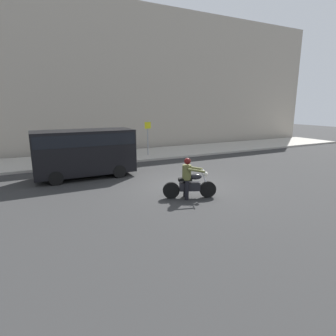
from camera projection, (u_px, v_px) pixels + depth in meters
ground_plane at (185, 186)px, 12.20m from camera, size 80.00×80.00×0.00m
sidewalk_slab at (127, 156)px, 19.15m from camera, size 40.00×4.40×0.14m
building_facade at (110, 78)px, 20.89m from camera, size 40.00×1.40×11.00m
motorcycle_with_rider_olive at (189, 182)px, 10.45m from camera, size 1.96×0.97×1.57m
parked_van_black at (84, 150)px, 13.39m from camera, size 4.71×1.96×2.33m
street_sign_post at (148, 135)px, 18.71m from camera, size 0.44×0.08×2.28m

